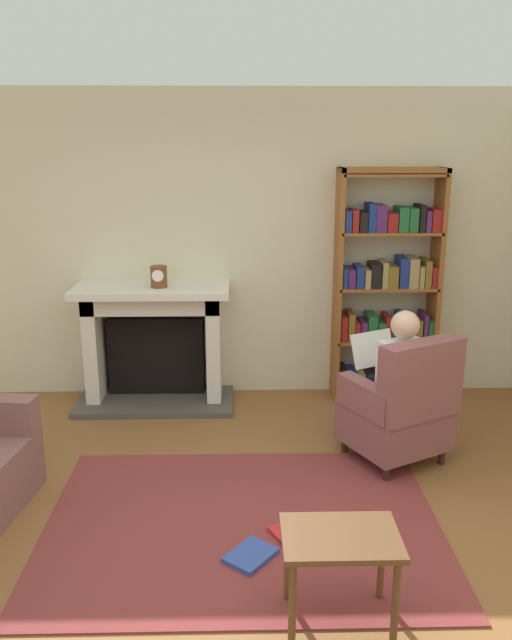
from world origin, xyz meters
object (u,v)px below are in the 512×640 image
object	(u,v)px
fireplace	(155,340)
seated_reader	(393,377)
mantel_clock	(159,277)
side_table	(341,549)
armchair_reading	(402,408)
bookshelf	(387,290)

from	to	relation	value
fireplace	seated_reader	distance (m)	2.17
mantel_clock	fireplace	bearing A→B (deg)	125.39
side_table	armchair_reading	bearing A→B (deg)	67.12
armchair_reading	seated_reader	world-z (taller)	seated_reader
bookshelf	seated_reader	bearing A→B (deg)	-99.54
armchair_reading	mantel_clock	bearing A→B (deg)	-58.96
armchair_reading	seated_reader	xyz separation A→B (m)	(-0.05, 0.10, 0.20)
bookshelf	seated_reader	xyz separation A→B (m)	(-0.19, -1.16, -0.37)
fireplace	side_table	xyz separation A→B (m)	(1.23, -2.83, -0.16)
mantel_clock	bookshelf	bearing A→B (deg)	3.93
armchair_reading	seated_reader	bearing A→B (deg)	-90.00
mantel_clock	bookshelf	xyz separation A→B (m)	(1.98, 0.14, -0.16)
bookshelf	side_table	size ratio (longest dim) A/B	3.65
armchair_reading	seated_reader	size ratio (longest dim) A/B	0.85
mantel_clock	seated_reader	xyz separation A→B (m)	(1.78, -1.02, -0.53)
bookshelf	armchair_reading	size ratio (longest dim) A/B	2.11
fireplace	seated_reader	size ratio (longest dim) A/B	1.20
bookshelf	seated_reader	world-z (taller)	bookshelf
bookshelf	side_table	world-z (taller)	bookshelf
seated_reader	fireplace	bearing A→B (deg)	-58.63
bookshelf	armchair_reading	world-z (taller)	bookshelf
fireplace	bookshelf	xyz separation A→B (m)	(2.05, 0.04, 0.43)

